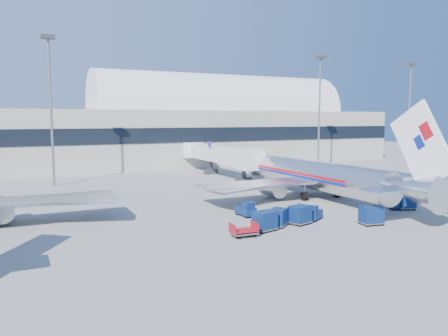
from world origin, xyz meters
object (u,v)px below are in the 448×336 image
jetbridge_near (216,154)px  ramp_worker (447,208)px  barrier_far (412,189)px  cart_train_c (265,221)px  cart_train_a (300,214)px  mast_far_east (410,98)px  barrier_mid (395,191)px  tug_lead (313,213)px  tug_right (398,204)px  cart_open_red (244,232)px  mast_west (50,88)px  mast_east (320,96)px  cart_train_b (278,217)px  cart_solo_far (406,201)px  tug_left (246,209)px  barrier_near (377,193)px  airliner_main (317,176)px  cart_solo_near (371,215)px

jetbridge_near → ramp_worker: 41.71m
barrier_far → cart_train_c: size_ratio=1.25×
cart_train_a → mast_far_east: bearing=17.1°
barrier_mid → cart_train_c: size_ratio=1.25×
barrier_far → cart_train_a: bearing=-161.2°
tug_lead → tug_right: (11.86, 0.03, -0.04)m
tug_lead → cart_open_red: 9.67m
mast_west → mast_east: same height
tug_right → cart_train_a: cart_train_a is taller
mast_west → cart_train_b: (17.16, -36.38, -13.87)m
jetbridge_near → barrier_far: size_ratio=9.17×
tug_right → cart_open_red: size_ratio=1.07×
cart_open_red → cart_train_c: bearing=21.4°
mast_west → barrier_mid: (41.30, -28.00, -14.34)m
cart_train_b → cart_train_c: size_ratio=1.02×
tug_lead → cart_solo_far: bearing=-34.6°
mast_far_east → tug_left: bearing=-152.0°
ramp_worker → tug_left: bearing=13.9°
tug_left → cart_solo_far: (18.01, -4.77, 0.20)m
barrier_near → tug_left: 21.69m
jetbridge_near → cart_solo_far: 37.45m
barrier_far → tug_right: bearing=-145.1°
barrier_near → tug_left: (-21.47, -3.10, 0.29)m
mast_west → barrier_near: bearing=-36.4°
cart_train_c → cart_open_red: cart_train_c is taller
tug_left → mast_east: bearing=-51.2°
mast_far_east → ramp_worker: 57.29m
barrier_far → cart_open_red: barrier_far is taller
barrier_near → barrier_far: same height
mast_east → barrier_mid: (-8.70, -28.00, -14.34)m
cart_train_a → barrier_near: bearing=8.6°
airliner_main → cart_open_red: airliner_main is taller
barrier_near → cart_solo_near: (-12.34, -11.70, 0.52)m
cart_train_a → cart_train_b: 2.41m
cart_train_b → cart_solo_far: (17.38, 0.51, 0.02)m
cart_solo_far → barrier_near: bearing=83.0°
barrier_near → cart_solo_far: cart_solo_far is taller
cart_solo_near → cart_solo_far: size_ratio=0.97×
mast_far_east → barrier_mid: 46.10m
jetbridge_near → ramp_worker: jetbridge_near is taller
cart_solo_near → barrier_near: bearing=52.7°
mast_east → cart_solo_far: (-15.46, -35.88, -13.85)m
mast_east → tug_right: size_ratio=9.03×
mast_far_east → cart_train_a: (-55.44, -36.53, -13.81)m
mast_east → cart_solo_far: bearing=-113.3°
cart_open_red → cart_train_a: bearing=15.8°
cart_train_b → airliner_main: bearing=1.1°
tug_right → barrier_far: bearing=56.9°
ramp_worker → cart_open_red: bearing=33.6°
tug_right → cart_solo_far: size_ratio=1.07×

